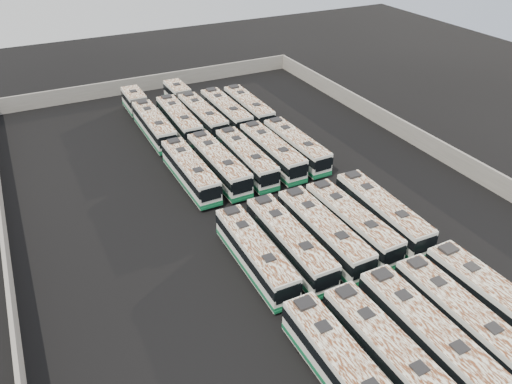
# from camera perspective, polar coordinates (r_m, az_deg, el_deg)

# --- Properties ---
(ground) EXTENTS (140.00, 140.00, 0.00)m
(ground) POSITION_cam_1_polar(r_m,az_deg,el_deg) (47.46, 0.99, -2.14)
(ground) COLOR black
(ground) RESTS_ON ground
(perimeter_wall) EXTENTS (45.20, 73.20, 2.20)m
(perimeter_wall) POSITION_cam_1_polar(r_m,az_deg,el_deg) (46.85, 1.00, -1.03)
(perimeter_wall) COLOR slate
(perimeter_wall) RESTS_ON ground
(bus_front_far_left) EXTENTS (2.40, 11.15, 3.14)m
(bus_front_far_left) POSITION_cam_1_polar(r_m,az_deg,el_deg) (32.39, 10.02, -19.36)
(bus_front_far_left) COLOR #B8BAB3
(bus_front_far_left) RESTS_ON ground
(bus_front_left) EXTENTS (2.61, 11.09, 3.11)m
(bus_front_left) POSITION_cam_1_polar(r_m,az_deg,el_deg) (33.73, 14.88, -17.45)
(bus_front_left) COLOR #B8BAB3
(bus_front_left) RESTS_ON ground
(bus_front_center) EXTENTS (2.47, 11.35, 3.19)m
(bus_front_center) POSITION_cam_1_polar(r_m,az_deg,el_deg) (35.43, 18.86, -15.18)
(bus_front_center) COLOR #B8BAB3
(bus_front_center) RESTS_ON ground
(bus_front_right) EXTENTS (2.32, 10.97, 3.09)m
(bus_front_right) POSITION_cam_1_polar(r_m,az_deg,el_deg) (37.39, 22.33, -13.17)
(bus_front_right) COLOR #B8BAB3
(bus_front_right) RESTS_ON ground
(bus_front_far_right) EXTENTS (2.70, 11.42, 3.20)m
(bus_front_far_right) POSITION_cam_1_polar(r_m,az_deg,el_deg) (39.40, 25.70, -11.32)
(bus_front_far_right) COLOR #B8BAB3
(bus_front_far_right) RESTS_ON ground
(bus_midfront_far_left) EXTENTS (2.38, 10.84, 3.05)m
(bus_midfront_far_left) POSITION_cam_1_polar(r_m,az_deg,el_deg) (39.80, -0.11, -7.06)
(bus_midfront_far_left) COLOR #B8BAB3
(bus_midfront_far_left) RESTS_ON ground
(bus_midfront_left) EXTENTS (2.39, 11.23, 3.16)m
(bus_midfront_left) POSITION_cam_1_polar(r_m,az_deg,el_deg) (40.94, 3.85, -5.75)
(bus_midfront_left) COLOR #B8BAB3
(bus_midfront_left) RESTS_ON ground
(bus_midfront_center) EXTENTS (2.50, 11.31, 3.18)m
(bus_midfront_center) POSITION_cam_1_polar(r_m,az_deg,el_deg) (42.26, 7.68, -4.63)
(bus_midfront_center) COLOR #B8BAB3
(bus_midfront_center) RESTS_ON ground
(bus_midfront_right) EXTENTS (2.62, 11.11, 3.11)m
(bus_midfront_right) POSITION_cam_1_polar(r_m,az_deg,el_deg) (43.90, 10.84, -3.44)
(bus_midfront_right) COLOR #B8BAB3
(bus_midfront_right) RESTS_ON ground
(bus_midfront_far_right) EXTENTS (2.64, 11.30, 3.17)m
(bus_midfront_far_right) POSITION_cam_1_polar(r_m,az_deg,el_deg) (45.71, 14.18, -2.29)
(bus_midfront_far_right) COLOR #B8BAB3
(bus_midfront_far_right) RESTS_ON ground
(bus_midback_far_left) EXTENTS (2.48, 11.04, 3.10)m
(bus_midback_far_left) POSITION_cam_1_polar(r_m,az_deg,el_deg) (51.16, -7.54, 2.40)
(bus_midback_far_left) COLOR #B8BAB3
(bus_midback_far_left) RESTS_ON ground
(bus_midback_left) EXTENTS (2.66, 11.39, 3.19)m
(bus_midback_left) POSITION_cam_1_polar(r_m,az_deg,el_deg) (52.03, -4.33, 3.20)
(bus_midback_left) COLOR #B8BAB3
(bus_midback_left) RESTS_ON ground
(bus_midback_center) EXTENTS (2.34, 11.01, 3.10)m
(bus_midback_center) POSITION_cam_1_polar(r_m,az_deg,el_deg) (53.13, -1.15, 3.88)
(bus_midback_center) COLOR #B8BAB3
(bus_midback_center) RESTS_ON ground
(bus_midback_right) EXTENTS (2.52, 11.17, 3.14)m
(bus_midback_right) POSITION_cam_1_polar(r_m,az_deg,el_deg) (54.46, 1.82, 4.64)
(bus_midback_right) COLOR #B8BAB3
(bus_midback_right) RESTS_ON ground
(bus_midback_far_right) EXTENTS (2.54, 10.94, 3.07)m
(bus_midback_far_right) POSITION_cam_1_polar(r_m,az_deg,el_deg) (55.88, 4.58, 5.26)
(bus_midback_far_right) COLOR #B8BAB3
(bus_midback_far_right) RESTS_ON ground
(bus_back_far_left) EXTENTS (2.35, 17.04, 3.09)m
(bus_back_far_left) POSITION_cam_1_polar(r_m,az_deg,el_deg) (64.43, -12.33, 8.38)
(bus_back_far_left) COLOR #B8BAB3
(bus_back_far_left) RESTS_ON ground
(bus_back_left) EXTENTS (2.51, 11.20, 3.15)m
(bus_back_left) POSITION_cam_1_polar(r_m,az_deg,el_deg) (62.67, -8.79, 8.10)
(bus_back_left) COLOR #B8BAB3
(bus_back_left) RESTS_ON ground
(bus_back_center) EXTENTS (2.72, 17.06, 3.08)m
(bus_back_center) POSITION_cam_1_polar(r_m,az_deg,el_deg) (65.99, -7.12, 9.46)
(bus_back_center) COLOR #B8BAB3
(bus_back_center) RESTS_ON ground
(bus_back_right) EXTENTS (2.44, 11.24, 3.16)m
(bus_back_right) POSITION_cam_1_polar(r_m,az_deg,el_deg) (64.45, -3.47, 9.13)
(bus_back_right) COLOR #B8BAB3
(bus_back_right) RESTS_ON ground
(bus_back_far_right) EXTENTS (2.41, 10.92, 3.07)m
(bus_back_far_right) POSITION_cam_1_polar(r_m,az_deg,el_deg) (65.71, -0.87, 9.60)
(bus_back_far_right) COLOR #B8BAB3
(bus_back_far_right) RESTS_ON ground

